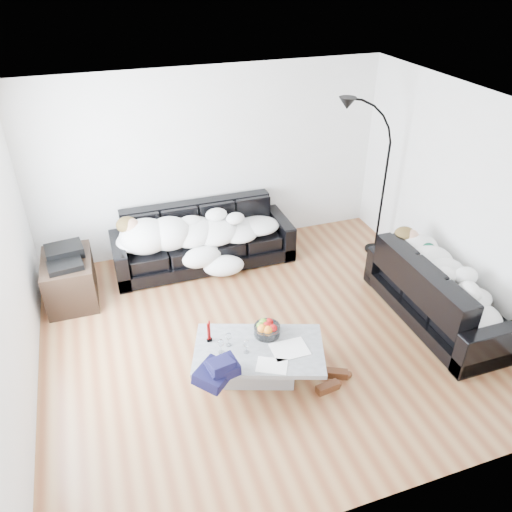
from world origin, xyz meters
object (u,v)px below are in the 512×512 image
object	(u,v)px
sleeper_back	(203,225)
floor_lamp	(384,187)
sleeper_right	(444,275)
wine_glass_a	(229,339)
stereo	(64,255)
fruit_bowl	(267,328)
sofa_back	(203,237)
wine_glass_c	(246,346)
sofa_right	(440,291)
av_cabinet	(70,279)
candle_left	(208,333)
candle_right	(210,331)
shoes	(332,380)
coffee_table	(259,362)
wine_glass_b	(221,346)

from	to	relation	value
sleeper_back	floor_lamp	xyz separation A→B (m)	(2.49, -0.45, 0.39)
sleeper_right	wine_glass_a	xyz separation A→B (m)	(-2.63, -0.08, -0.17)
wine_glass_a	stereo	bearing A→B (deg)	128.58
sleeper_right	wine_glass_a	world-z (taller)	sleeper_right
floor_lamp	fruit_bowl	bearing A→B (deg)	-143.57
sofa_back	fruit_bowl	xyz separation A→B (m)	(0.16, -2.18, 0.06)
wine_glass_a	wine_glass_c	size ratio (longest dim) A/B	1.00
sofa_right	av_cabinet	size ratio (longest dim) A/B	2.29
candle_left	floor_lamp	xyz separation A→B (m)	(2.95, 1.59, 0.52)
sofa_back	fruit_bowl	bearing A→B (deg)	-85.90
candle_right	shoes	xyz separation A→B (m)	(1.12, -0.63, -0.46)
coffee_table	floor_lamp	world-z (taller)	floor_lamp
sofa_right	coffee_table	distance (m)	2.38
shoes	sofa_right	bearing A→B (deg)	23.14
sofa_back	candle_left	size ratio (longest dim) A/B	10.97
sofa_back	sleeper_right	xyz separation A→B (m)	(2.36, -2.14, 0.22)
av_cabinet	sofa_right	bearing A→B (deg)	-22.91
stereo	floor_lamp	xyz separation A→B (m)	(4.30, -0.19, 0.36)
coffee_table	fruit_bowl	distance (m)	0.36
sofa_back	wine_glass_a	xyz separation A→B (m)	(-0.27, -2.22, 0.06)
sleeper_right	coffee_table	size ratio (longest dim) A/B	1.29
shoes	wine_glass_b	bearing A→B (deg)	162.19
sofa_back	shoes	size ratio (longest dim) A/B	6.00
coffee_table	stereo	world-z (taller)	stereo
sofa_back	wine_glass_c	distance (m)	2.38
sleeper_back	coffee_table	distance (m)	2.35
candle_right	stereo	xyz separation A→B (m)	(-1.37, 1.78, 0.15)
sofa_right	fruit_bowl	size ratio (longest dim) A/B	7.09
sleeper_back	fruit_bowl	distance (m)	2.15
coffee_table	av_cabinet	distance (m)	2.74
candle_left	sofa_back	bearing A→B (deg)	77.69
sofa_back	sleeper_back	xyz separation A→B (m)	(0.00, -0.05, 0.22)
wine_glass_a	candle_right	xyz separation A→B (m)	(-0.16, 0.13, 0.05)
wine_glass_c	sleeper_back	bearing A→B (deg)	86.68
sofa_right	stereo	bearing A→B (deg)	66.21
sleeper_right	fruit_bowl	world-z (taller)	sleeper_right
coffee_table	wine_glass_a	distance (m)	0.41
sofa_right	candle_right	size ratio (longest dim) A/B	7.72
floor_lamp	wine_glass_b	bearing A→B (deg)	-147.31
sleeper_right	stereo	size ratio (longest dim) A/B	3.86
wine_glass_a	candle_left	bearing A→B (deg)	144.73
wine_glass_b	sofa_back	bearing A→B (deg)	80.68
shoes	av_cabinet	size ratio (longest dim) A/B	0.48
shoes	floor_lamp	world-z (taller)	floor_lamp
fruit_bowl	wine_glass_b	size ratio (longest dim) A/B	1.71
wine_glass_c	wine_glass_a	bearing A→B (deg)	131.14
wine_glass_a	candle_right	distance (m)	0.21
wine_glass_a	wine_glass_b	size ratio (longest dim) A/B	0.96
coffee_table	av_cabinet	world-z (taller)	av_cabinet
sofa_right	wine_glass_a	size ratio (longest dim) A/B	12.67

